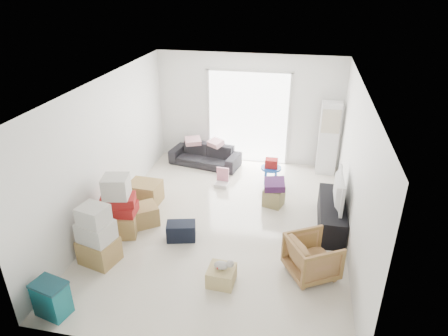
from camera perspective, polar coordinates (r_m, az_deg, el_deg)
name	(u,v)px	position (r m, az deg, el deg)	size (l,w,h in m)	color
room_shell	(224,160)	(7.10, -0.02, 1.15)	(4.98, 6.48, 3.18)	beige
sliding_door	(248,114)	(9.87, 3.46, 7.71)	(2.10, 0.04, 2.33)	white
ac_tower	(328,139)	(9.63, 14.69, 4.07)	(0.45, 0.30, 1.75)	white
tv_console	(331,215)	(7.81, 15.08, -6.46)	(0.46, 1.54, 0.51)	black
television	(333,200)	(7.65, 15.36, -4.42)	(1.01, 0.58, 0.13)	black
sofa	(205,152)	(9.94, -2.74, 2.27)	(1.74, 0.51, 0.68)	black
pillow_left	(193,136)	(9.91, -4.48, 4.63)	(0.37, 0.29, 0.12)	#BD8A90
pillow_right	(216,137)	(9.76, -1.20, 4.42)	(0.39, 0.31, 0.13)	#BD8A90
armchair	(313,255)	(6.54, 12.54, -12.05)	(0.71, 0.67, 0.74)	#9C6B45
storage_bins	(52,298)	(6.31, -23.41, -16.72)	(0.53, 0.43, 0.54)	#10626B
box_stack_a	(97,238)	(6.90, -17.67, -9.45)	(0.68, 0.61, 1.06)	#A38349
box_stack_b	(119,209)	(7.49, -14.76, -5.70)	(0.71, 0.71, 1.16)	#A38349
box_stack_c	(145,193)	(8.48, -11.21, -3.47)	(0.67, 0.56, 0.46)	#A38349
loose_box	(145,215)	(7.82, -11.21, -6.54)	(0.46, 0.46, 0.38)	#A38349
duffel_bag	(181,231)	(7.31, -6.14, -8.96)	(0.51, 0.31, 0.33)	black
ottoman	(274,197)	(8.32, 7.12, -4.11)	(0.38, 0.38, 0.38)	#978D57
blanket	(274,186)	(8.19, 7.22, -2.55)	(0.41, 0.41, 0.14)	#4B2256
kids_table	(271,166)	(9.07, 6.76, 0.25)	(0.46, 0.46, 0.60)	#1348AB
toy_walker	(222,181)	(9.04, -0.27, -1.83)	(0.32, 0.29, 0.41)	silver
wood_crate	(221,275)	(6.38, -0.37, -15.10)	(0.41, 0.41, 0.27)	tan
plush_bunny	(224,265)	(6.25, -0.05, -13.67)	(0.31, 0.17, 0.15)	#B2ADA8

